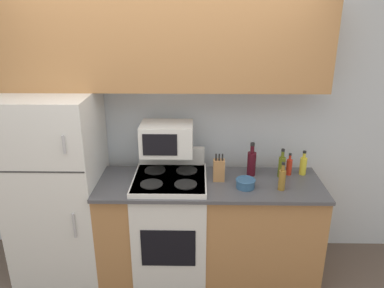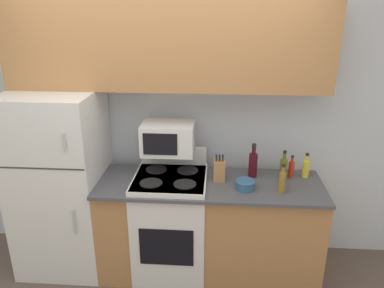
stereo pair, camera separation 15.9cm
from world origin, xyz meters
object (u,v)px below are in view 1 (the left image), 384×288
Objects in this scene: bottle_vinegar at (282,179)px; bottle_olive_oil at (282,166)px; bottle_cooking_spray at (303,165)px; knife_block at (219,170)px; stove at (171,224)px; bottle_wine_red at (252,162)px; bowl at (245,183)px; bottle_hot_sauce at (289,166)px; refrigerator at (58,186)px; microwave at (167,139)px.

bottle_vinegar is 0.25m from bottle_olive_oil.
knife_block is at bearing -169.78° from bottle_cooking_spray.
bottle_wine_red is (0.71, 0.15, 0.53)m from stove.
bottle_hot_sauce is (0.41, 0.26, 0.04)m from bowl.
bottle_vinegar is 0.35m from bottle_wine_red.
bottle_vinegar is 0.92× the size of bottle_olive_oil.
refrigerator is 1.63m from bowl.
refrigerator is at bearing -177.11° from bottle_hot_sauce.
bottle_vinegar is (0.29, -0.03, 0.05)m from bowl.
bottle_cooking_spray is (0.25, 0.30, -0.01)m from bottle_vinegar.
bowl is 0.29m from bottle_vinegar.
bottle_hot_sauce is (0.33, 0.01, -0.04)m from bottle_wine_red.
bowl is at bearing -5.59° from refrigerator.
bottle_cooking_spray is at bearing 2.96° from refrigerator.
bowl is at bearing -147.58° from bottle_olive_oil.
bottle_wine_red is at bearing 3.07° from refrigerator.
bottle_hot_sauce is at bearing 32.34° from bowl.
bottle_cooking_spray is 0.12m from bottle_hot_sauce.
bottle_vinegar is (0.91, -0.13, 0.51)m from stove.
stove reaches higher than bottle_hot_sauce.
bottle_hot_sauce is at bearing 1.09° from microwave.
refrigerator is at bearing 176.53° from stove.
stove is 4.24× the size of bottle_olive_oil.
refrigerator is at bearing -178.42° from bottle_olive_oil.
bottle_olive_oil is at bearing -164.09° from bottle_cooking_spray.
bottle_cooking_spray is at bearing 15.91° from bottle_olive_oil.
refrigerator reaches higher than stove.
bowl is 0.82× the size of bottle_hot_sauce.
bottle_cooking_spray is 0.46m from bottle_wine_red.
bottle_cooking_spray is at bearing 8.38° from stove.
bottle_hot_sauce is (0.12, 0.29, -0.02)m from bottle_vinegar.
knife_block reaches higher than stove.
knife_block reaches higher than bowl.
bottle_wine_red is at bearing -178.04° from bottle_hot_sauce.
knife_block is at bearing -13.30° from microwave.
microwave is at bearing -178.91° from bottle_hot_sauce.
refrigerator is at bearing 174.41° from bowl.
stove is at bearing -3.47° from refrigerator.
microwave reaches higher than bowl.
bottle_vinegar reaches higher than bowl.
bowl is (1.62, -0.16, 0.12)m from refrigerator.
refrigerator is 1.49× the size of stove.
bottle_hot_sauce is at bearing 1.96° from bottle_wine_red.
knife_block reaches higher than bottle_cooking_spray.
bottle_wine_red is at bearing 171.76° from bottle_olive_oil.
bottle_olive_oil reaches higher than knife_block.
refrigerator is 7.47× the size of bottle_cooking_spray.
bowl is at bearing -32.47° from knife_block.
bottle_hot_sauce is at bearing 8.88° from stove.
bottle_olive_oil is at bearing -1.62° from microwave.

